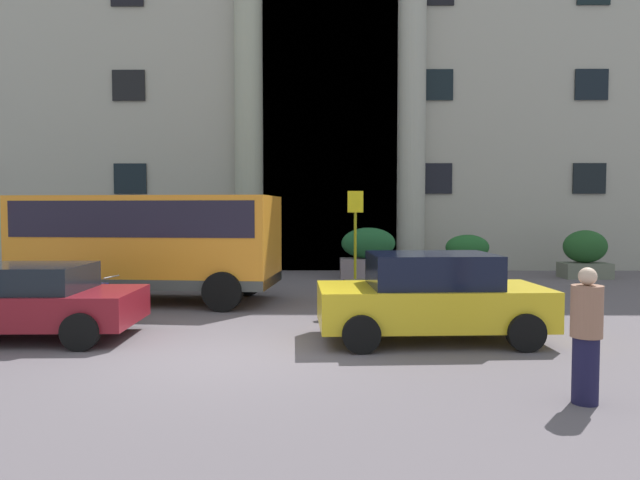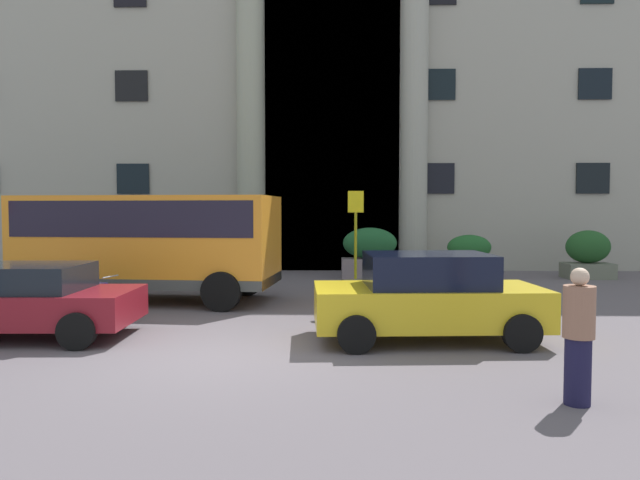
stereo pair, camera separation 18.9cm
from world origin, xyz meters
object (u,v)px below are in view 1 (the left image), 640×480
object	(u,v)px
orange_minibus	(150,238)
motorcycle_near_kerb	(363,296)
hedge_planter_far_east	(585,255)
hedge_planter_west	(102,258)
parked_sedan_far	(431,296)
motorcycle_far_end	(85,296)
parked_estate_mid	(25,300)
bus_stop_sign	(355,230)
hedge_planter_far_west	(213,257)
hedge_planter_east	(368,253)
pedestrian_woman_dark_dress	(586,336)
hedge_planter_entrance_left	(467,257)

from	to	relation	value
orange_minibus	motorcycle_near_kerb	distance (m)	5.68
hedge_planter_far_east	hedge_planter_west	distance (m)	16.11
parked_sedan_far	motorcycle_far_end	xyz separation A→B (m)	(-6.95, 2.10, -0.31)
parked_estate_mid	motorcycle_far_end	world-z (taller)	parked_estate_mid
motorcycle_near_kerb	bus_stop_sign	bearing A→B (deg)	72.92
hedge_planter_west	hedge_planter_far_west	xyz separation A→B (m)	(3.56, 0.53, 0.02)
hedge_planter_west	hedge_planter_far_west	world-z (taller)	hedge_planter_far_west
motorcycle_far_end	motorcycle_near_kerb	bearing A→B (deg)	11.85
hedge_planter_east	hedge_planter_far_east	size ratio (longest dim) A/B	1.18
orange_minibus	parked_sedan_far	xyz separation A→B (m)	(6.19, -4.23, -0.81)
orange_minibus	hedge_planter_west	world-z (taller)	orange_minibus
parked_estate_mid	hedge_planter_west	bearing A→B (deg)	101.47
hedge_planter_far_east	pedestrian_woman_dark_dress	bearing A→B (deg)	-113.98
hedge_planter_entrance_left	motorcycle_near_kerb	bearing A→B (deg)	-118.70
orange_minibus	bus_stop_sign	bearing A→B (deg)	26.23
bus_stop_sign	hedge_planter_far_west	xyz separation A→B (m)	(-4.68, 3.36, -1.03)
bus_stop_sign	motorcycle_near_kerb	distance (m)	4.31
hedge_planter_east	hedge_planter_far_west	xyz separation A→B (m)	(-5.29, 0.11, -0.12)
bus_stop_sign	parked_estate_mid	bearing A→B (deg)	-135.12
orange_minibus	pedestrian_woman_dark_dress	xyz separation A→B (m)	(7.40, -7.59, -0.77)
motorcycle_far_end	orange_minibus	bearing A→B (deg)	82.43
hedge_planter_far_east	pedestrian_woman_dark_dress	size ratio (longest dim) A/B	1.00
hedge_planter_entrance_left	motorcycle_far_end	xyz separation A→B (m)	(-9.87, -7.25, -0.25)
hedge_planter_west	hedge_planter_far_west	distance (m)	3.60
orange_minibus	hedge_planter_west	bearing A→B (deg)	127.90
hedge_planter_far_east	motorcycle_far_end	bearing A→B (deg)	-152.25
hedge_planter_west	parked_estate_mid	size ratio (longest dim) A/B	0.39
orange_minibus	motorcycle_far_end	xyz separation A→B (m)	(-0.76, -2.14, -1.12)
hedge_planter_entrance_left	pedestrian_woman_dark_dress	distance (m)	12.82
hedge_planter_far_east	parked_sedan_far	bearing A→B (deg)	-126.24
hedge_planter_east	motorcycle_near_kerb	xyz separation A→B (m)	(-0.67, -7.37, -0.36)
orange_minibus	hedge_planter_entrance_left	bearing A→B (deg)	34.76
orange_minibus	pedestrian_woman_dark_dress	world-z (taller)	orange_minibus
hedge_planter_entrance_left	parked_sedan_far	size ratio (longest dim) A/B	0.38
pedestrian_woman_dark_dress	hedge_planter_entrance_left	bearing A→B (deg)	-126.07
hedge_planter_entrance_left	motorcycle_near_kerb	world-z (taller)	hedge_planter_entrance_left
hedge_planter_far_east	hedge_planter_far_west	distance (m)	12.55
bus_stop_sign	hedge_planter_east	world-z (taller)	bus_stop_sign
motorcycle_near_kerb	parked_estate_mid	bearing A→B (deg)	-177.97
orange_minibus	hedge_planter_east	world-z (taller)	orange_minibus
orange_minibus	parked_estate_mid	world-z (taller)	orange_minibus
orange_minibus	hedge_planter_entrance_left	size ratio (longest dim) A/B	4.20
hedge_planter_east	motorcycle_near_kerb	distance (m)	7.41
hedge_planter_west	motorcycle_far_end	xyz separation A→B (m)	(2.29, -6.93, -0.22)
hedge_planter_entrance_left	parked_estate_mid	distance (m)	13.72
hedge_planter_east	motorcycle_near_kerb	world-z (taller)	hedge_planter_east
hedge_planter_far_east	hedge_planter_entrance_left	xyz separation A→B (m)	(-3.95, -0.02, -0.08)
orange_minibus	hedge_planter_entrance_left	xyz separation A→B (m)	(9.11, 5.11, -0.87)
parked_sedan_far	motorcycle_near_kerb	world-z (taller)	parked_sedan_far
bus_stop_sign	motorcycle_near_kerb	xyz separation A→B (m)	(-0.06, -4.12, -1.28)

